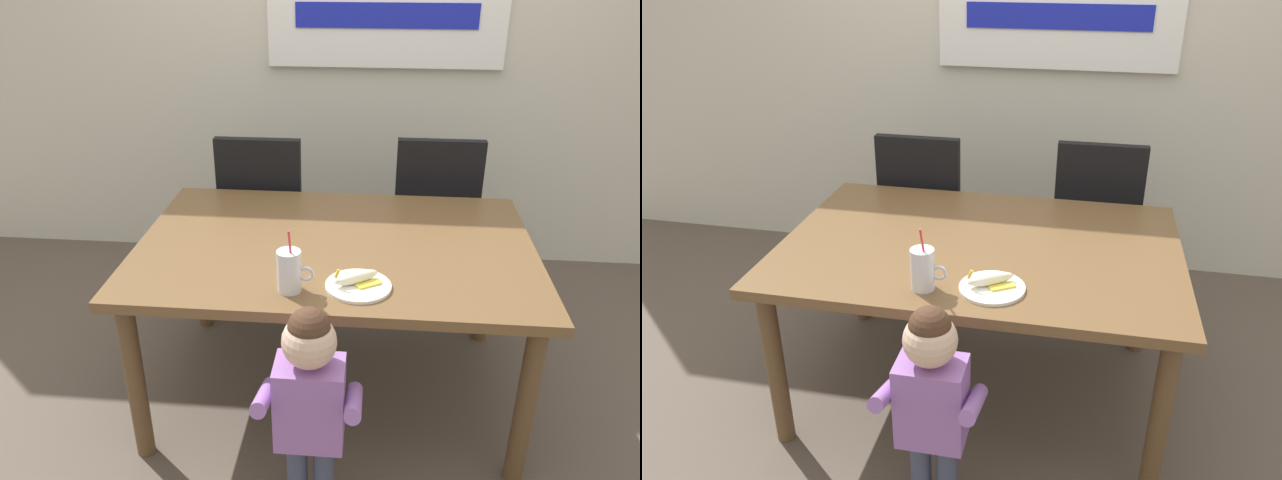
% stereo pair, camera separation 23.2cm
% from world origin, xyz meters
% --- Properties ---
extents(ground_plane, '(24.00, 24.00, 0.00)m').
position_xyz_m(ground_plane, '(0.00, 0.00, 0.00)').
color(ground_plane, brown).
extents(back_wall, '(6.40, 0.17, 2.90)m').
position_xyz_m(back_wall, '(0.00, 1.41, 1.45)').
color(back_wall, beige).
rests_on(back_wall, ground).
extents(dining_table, '(1.57, 1.07, 0.73)m').
position_xyz_m(dining_table, '(0.00, 0.00, 0.65)').
color(dining_table, brown).
rests_on(dining_table, ground).
extents(dining_chair_left, '(0.44, 0.45, 0.96)m').
position_xyz_m(dining_chair_left, '(-0.42, 0.73, 0.54)').
color(dining_chair_left, black).
rests_on(dining_chair_left, ground).
extents(dining_chair_right, '(0.44, 0.44, 0.96)m').
position_xyz_m(dining_chair_right, '(0.46, 0.79, 0.54)').
color(dining_chair_right, black).
rests_on(dining_chair_right, ground).
extents(toddler_standing, '(0.33, 0.24, 0.84)m').
position_xyz_m(toddler_standing, '(-0.03, -0.68, 0.53)').
color(toddler_standing, '#3F4760').
rests_on(toddler_standing, ground).
extents(milk_cup, '(0.13, 0.09, 0.25)m').
position_xyz_m(milk_cup, '(-0.13, -0.39, 0.79)').
color(milk_cup, silver).
rests_on(milk_cup, dining_table).
extents(snack_plate, '(0.23, 0.23, 0.01)m').
position_xyz_m(snack_plate, '(0.10, -0.35, 0.73)').
color(snack_plate, white).
rests_on(snack_plate, dining_table).
extents(peeled_banana, '(0.17, 0.14, 0.07)m').
position_xyz_m(peeled_banana, '(0.10, -0.33, 0.76)').
color(peeled_banana, '#F4EAC6').
rests_on(peeled_banana, snack_plate).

